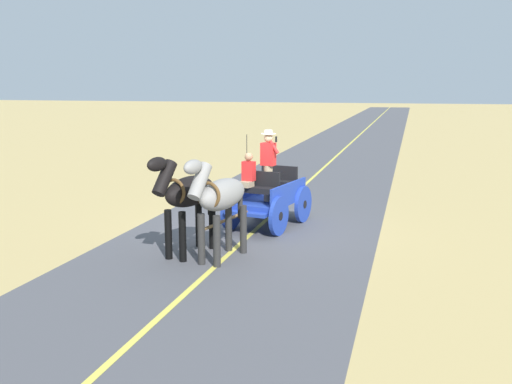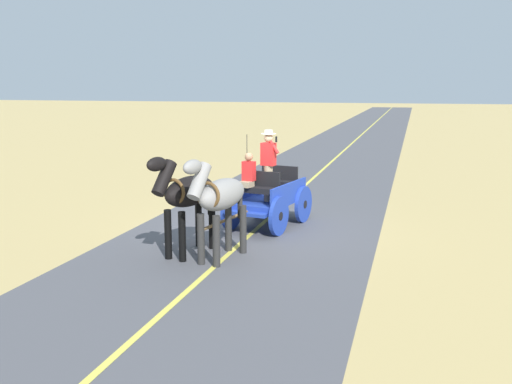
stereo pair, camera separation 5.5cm
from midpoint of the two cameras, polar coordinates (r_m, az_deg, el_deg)
The scene contains 6 objects.
ground_plane at distance 14.61m, azimuth 0.04°, elevation -3.61°, with size 200.00×200.00×0.00m, color tan.
road_surface at distance 14.61m, azimuth 0.04°, elevation -3.60°, with size 6.06×160.00×0.01m, color #4C4C51.
road_centre_stripe at distance 14.61m, azimuth 0.04°, elevation -3.58°, with size 0.12×160.00×0.00m, color #DBCC4C.
horse_drawn_carriage at distance 14.64m, azimuth 0.99°, elevation -0.31°, with size 1.87×4.51×2.50m.
horse_near_side at distance 11.74m, azimuth -3.74°, elevation -0.54°, with size 0.88×2.15×2.21m.
horse_off_side at distance 12.16m, azimuth -6.97°, elevation -0.21°, with size 0.93×2.14×2.21m.
Camera 1 is at (-3.69, 13.67, 3.59)m, focal length 40.41 mm.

